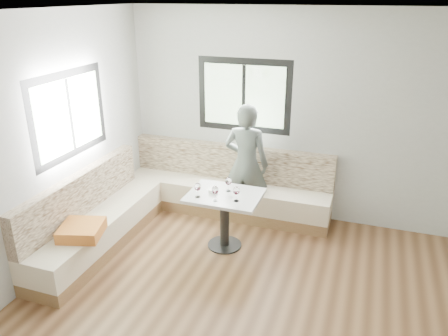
# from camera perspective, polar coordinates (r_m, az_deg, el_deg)

# --- Properties ---
(room) EXTENTS (5.01, 5.01, 2.81)m
(room) POSITION_cam_1_polar(r_m,az_deg,el_deg) (3.60, 3.98, -3.22)
(room) COLOR brown
(room) RESTS_ON ground
(banquette) EXTENTS (2.90, 2.80, 0.95)m
(banquette) POSITION_cam_1_polar(r_m,az_deg,el_deg) (5.86, -6.60, -4.62)
(banquette) COLOR olive
(banquette) RESTS_ON ground
(table) EXTENTS (0.86, 0.67, 0.71)m
(table) POSITION_cam_1_polar(r_m,az_deg,el_deg) (5.28, 0.08, -5.17)
(table) COLOR black
(table) RESTS_ON ground
(person) EXTENTS (0.61, 0.40, 1.65)m
(person) POSITION_cam_1_polar(r_m,az_deg,el_deg) (5.80, 2.92, 0.53)
(person) COLOR #4D544F
(person) RESTS_ON ground
(olive_ramekin) EXTENTS (0.11, 0.11, 0.05)m
(olive_ramekin) POSITION_cam_1_polar(r_m,az_deg,el_deg) (5.24, -1.43, -2.99)
(olive_ramekin) COLOR white
(olive_ramekin) RESTS_ON table
(wine_glass_a) EXTENTS (0.08, 0.08, 0.18)m
(wine_glass_a) POSITION_cam_1_polar(r_m,az_deg,el_deg) (5.09, -3.47, -2.53)
(wine_glass_a) COLOR white
(wine_glass_a) RESTS_ON table
(wine_glass_b) EXTENTS (0.08, 0.08, 0.18)m
(wine_glass_b) POSITION_cam_1_polar(r_m,az_deg,el_deg) (5.00, -1.18, -2.96)
(wine_glass_b) COLOR white
(wine_glass_b) RESTS_ON table
(wine_glass_c) EXTENTS (0.08, 0.08, 0.18)m
(wine_glass_c) POSITION_cam_1_polar(r_m,az_deg,el_deg) (4.98, 1.65, -3.04)
(wine_glass_c) COLOR white
(wine_glass_c) RESTS_ON table
(wine_glass_d) EXTENTS (0.08, 0.08, 0.18)m
(wine_glass_d) POSITION_cam_1_polar(r_m,az_deg,el_deg) (5.23, 0.57, -1.78)
(wine_glass_d) COLOR white
(wine_glass_d) RESTS_ON table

